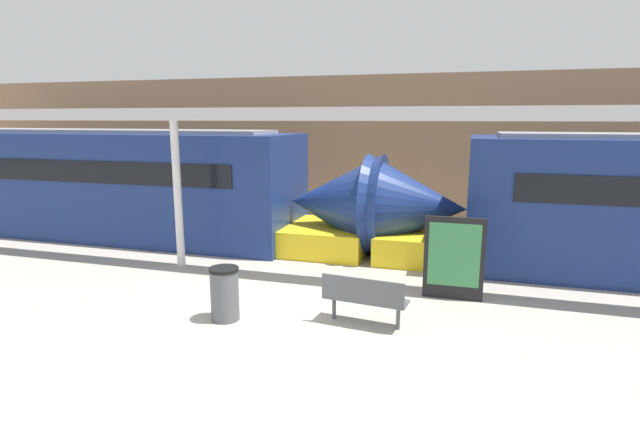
{
  "coord_description": "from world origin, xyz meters",
  "views": [
    {
      "loc": [
        3.48,
        -6.8,
        3.53
      ],
      "look_at": [
        0.47,
        3.21,
        1.4
      ],
      "focal_mm": 28.0,
      "sensor_mm": 36.0,
      "label": 1
    }
  ],
  "objects": [
    {
      "name": "trash_bin",
      "position": [
        -0.55,
        0.73,
        0.48
      ],
      "size": [
        0.52,
        0.52,
        0.96
      ],
      "color": "#4C4F54",
      "rests_on": "ground_plane"
    },
    {
      "name": "bench_near",
      "position": [
        1.87,
        1.18,
        0.53
      ],
      "size": [
        1.51,
        0.61,
        0.89
      ],
      "rotation": [
        0.0,
        0.0,
        -0.12
      ],
      "color": "#4C4F54",
      "rests_on": "ground_plane"
    },
    {
      "name": "train_right",
      "position": [
        -6.87,
        5.83,
        1.52
      ],
      "size": [
        16.32,
        2.93,
        3.2
      ],
      "color": "navy",
      "rests_on": "ground_plane"
    },
    {
      "name": "support_column_near",
      "position": [
        -3.14,
        3.45,
        1.74
      ],
      "size": [
        0.19,
        0.19,
        3.47
      ],
      "primitive_type": "cylinder",
      "color": "silver",
      "rests_on": "ground_plane"
    },
    {
      "name": "station_wall",
      "position": [
        0.0,
        10.78,
        2.5
      ],
      "size": [
        56.0,
        0.2,
        5.0
      ],
      "primitive_type": "cube",
      "color": "#937051",
      "rests_on": "ground_plane"
    },
    {
      "name": "canopy_beam",
      "position": [
        -3.14,
        3.45,
        3.61
      ],
      "size": [
        28.0,
        0.6,
        0.28
      ],
      "primitive_type": "cube",
      "color": "#B7B7BC",
      "rests_on": "support_column_near"
    },
    {
      "name": "ground_plane",
      "position": [
        0.0,
        0.0,
        0.0
      ],
      "size": [
        60.0,
        60.0,
        0.0
      ],
      "primitive_type": "plane",
      "color": "#A8A093"
    },
    {
      "name": "poster_board",
      "position": [
        3.28,
        2.96,
        0.84
      ],
      "size": [
        1.16,
        0.07,
        1.66
      ],
      "color": "black",
      "rests_on": "ground_plane"
    }
  ]
}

